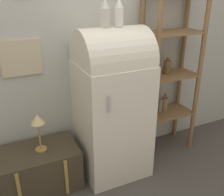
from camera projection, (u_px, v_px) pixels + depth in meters
ground_plane at (122, 180)px, 2.71m from camera, size 12.00×12.00×0.00m
wall_back at (98, 40)px, 2.65m from camera, size 7.00×0.09×2.70m
refrigerator at (112, 102)px, 2.60m from camera, size 0.66×0.65×1.52m
suitcase_trunk at (39, 169)px, 2.56m from camera, size 0.77×0.48×0.42m
shelf_unit at (170, 67)px, 2.89m from camera, size 0.63×0.36×1.88m
vase_left at (105, 14)px, 2.25m from camera, size 0.09×0.09×0.24m
vase_center at (119, 13)px, 2.27m from camera, size 0.08×0.08×0.25m
desk_lamp at (38, 123)px, 2.37m from camera, size 0.13×0.13×0.38m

